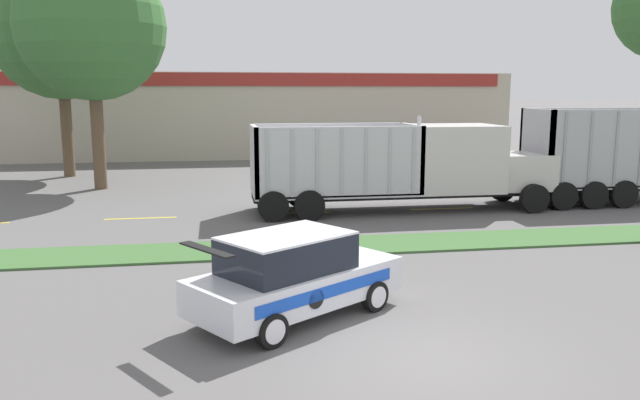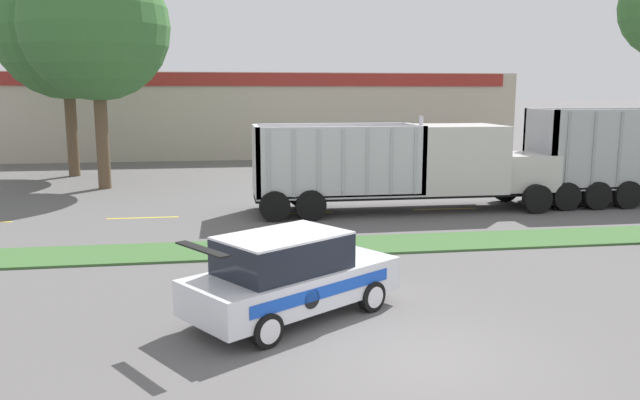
{
  "view_description": "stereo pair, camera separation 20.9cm",
  "coord_description": "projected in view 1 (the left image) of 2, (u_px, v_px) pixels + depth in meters",
  "views": [
    {
      "loc": [
        -3.14,
        -9.14,
        4.24
      ],
      "look_at": [
        -0.38,
        7.28,
        1.36
      ],
      "focal_mm": 35.0,
      "sensor_mm": 36.0,
      "label": 1
    },
    {
      "loc": [
        -2.93,
        -9.18,
        4.24
      ],
      "look_at": [
        -0.38,
        7.28,
        1.36
      ],
      "focal_mm": 35.0,
      "sensor_mm": 36.0,
      "label": 2
    }
  ],
  "objects": [
    {
      "name": "ground_plane",
      "position": [
        417.0,
        357.0,
        10.12
      ],
      "size": [
        600.0,
        600.0,
        0.0
      ],
      "primitive_type": "plane",
      "color": "#5B5959"
    },
    {
      "name": "grass_verge",
      "position": [
        333.0,
        246.0,
        17.3
      ],
      "size": [
        120.0,
        2.06,
        0.06
      ],
      "primitive_type": "cube",
      "color": "#3D6633",
      "rests_on": "ground_plane"
    },
    {
      "name": "centre_line_3",
      "position": [
        141.0,
        218.0,
        21.26
      ],
      "size": [
        2.4,
        0.14,
        0.01
      ],
      "primitive_type": "cube",
      "color": "yellow",
      "rests_on": "ground_plane"
    },
    {
      "name": "centre_line_4",
      "position": [
        297.0,
        213.0,
        22.14
      ],
      "size": [
        2.4,
        0.14,
        0.01
      ],
      "primitive_type": "cube",
      "color": "yellow",
      "rests_on": "ground_plane"
    },
    {
      "name": "centre_line_5",
      "position": [
        442.0,
        209.0,
        23.02
      ],
      "size": [
        2.4,
        0.14,
        0.01
      ],
      "primitive_type": "cube",
      "color": "yellow",
      "rests_on": "ground_plane"
    },
    {
      "name": "centre_line_6",
      "position": [
        576.0,
        204.0,
        23.9
      ],
      "size": [
        2.4,
        0.14,
        0.01
      ],
      "primitive_type": "cube",
      "color": "yellow",
      "rests_on": "ground_plane"
    },
    {
      "name": "dump_truck_lead",
      "position": [
        431.0,
        166.0,
        22.64
      ],
      "size": [
        11.0,
        2.85,
        3.45
      ],
      "color": "black",
      "rests_on": "ground_plane"
    },
    {
      "name": "rally_car",
      "position": [
        294.0,
        275.0,
        11.77
      ],
      "size": [
        4.44,
        3.77,
        1.69
      ],
      "color": "silver",
      "rests_on": "ground_plane"
    },
    {
      "name": "store_building_backdrop",
      "position": [
        212.0,
        114.0,
        44.55
      ],
      "size": [
        39.47,
        12.1,
        5.48
      ],
      "color": "#BCB29E",
      "rests_on": "ground_plane"
    },
    {
      "name": "tree_behind_centre",
      "position": [
        59.0,
        15.0,
        30.55
      ],
      "size": [
        6.89,
        6.89,
        12.48
      ],
      "color": "brown",
      "rests_on": "ground_plane"
    },
    {
      "name": "tree_behind_right",
      "position": [
        91.0,
        11.0,
        26.51
      ],
      "size": [
        6.31,
        6.31,
        11.75
      ],
      "color": "brown",
      "rests_on": "ground_plane"
    }
  ]
}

